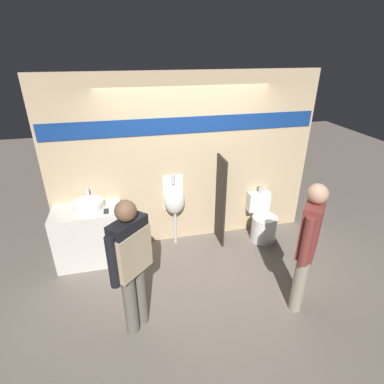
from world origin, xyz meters
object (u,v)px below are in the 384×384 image
urinal_near_counter (174,200)px  person_in_vest (131,260)px  cell_phone (106,211)px  sink_basin (89,204)px  toilet (263,222)px  person_with_lanyard (308,244)px

urinal_near_counter → person_in_vest: bearing=-115.5°
cell_phone → sink_basin: bearing=145.2°
sink_basin → urinal_near_counter: 1.28m
sink_basin → person_in_vest: (0.53, -1.45, 0.03)m
toilet → person_with_lanyard: size_ratio=0.54×
urinal_near_counter → person_in_vest: 1.73m
urinal_near_counter → person_with_lanyard: (1.26, -1.69, 0.13)m
toilet → person_in_vest: 2.67m
person_with_lanyard → person_in_vest: bearing=127.8°
cell_phone → person_in_vest: (0.29, -1.28, 0.08)m
toilet → person_with_lanyard: 1.62m
cell_phone → toilet: 2.56m
urinal_near_counter → person_in_vest: size_ratio=0.73×
cell_phone → toilet: (2.50, 0.07, -0.58)m
sink_basin → person_with_lanyard: person_with_lanyard is taller
person_in_vest → toilet: bearing=-12.7°
urinal_near_counter → toilet: 1.56m
cell_phone → person_with_lanyard: bearing=-31.7°
urinal_near_counter → sink_basin: bearing=-175.4°
person_in_vest → person_with_lanyard: size_ratio=0.98×
toilet → person_in_vest: size_ratio=0.54×
sink_basin → toilet: size_ratio=0.47×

